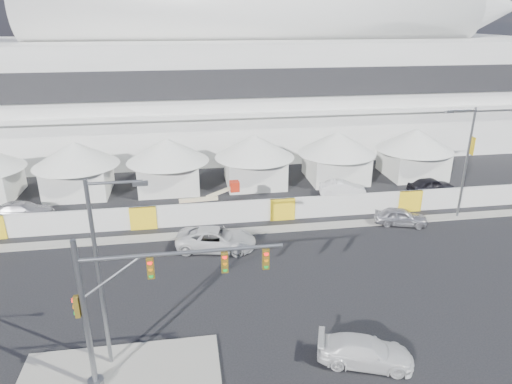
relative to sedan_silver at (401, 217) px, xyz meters
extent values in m
plane|color=black|center=(-15.90, -11.83, -0.75)|extent=(160.00, 160.00, 0.00)
cube|color=gray|center=(-21.90, -14.83, -0.68)|extent=(10.00, 5.00, 0.15)
cube|color=gray|center=(4.10, 0.67, -0.69)|extent=(80.00, 1.20, 0.12)
cube|color=silver|center=(-7.90, 30.17, 6.25)|extent=(80.00, 24.00, 14.00)
cube|color=black|center=(-7.90, 18.02, 9.05)|extent=(68.00, 0.30, 3.20)
cube|color=silver|center=(-7.90, 17.77, 5.55)|extent=(72.00, 0.80, 0.50)
cylinder|color=silver|center=(-7.90, 28.17, 17.03)|extent=(57.60, 8.40, 8.40)
cylinder|color=silver|center=(-5.90, 28.17, 16.61)|extent=(51.60, 6.80, 6.80)
cylinder|color=silver|center=(-3.90, 28.17, 16.19)|extent=(45.60, 5.20, 5.20)
cone|color=silver|center=(24.90, 28.17, 17.25)|extent=(8.00, 7.60, 7.60)
cube|color=silver|center=(-28.90, 12.17, 0.75)|extent=(6.00, 6.00, 3.00)
cone|color=silver|center=(-28.90, 12.17, 3.45)|extent=(8.40, 8.40, 2.40)
cube|color=silver|center=(-19.90, 12.17, 0.75)|extent=(6.00, 6.00, 3.00)
cone|color=silver|center=(-19.90, 12.17, 3.45)|extent=(8.40, 8.40, 2.40)
cube|color=silver|center=(-10.90, 12.17, 0.75)|extent=(6.00, 6.00, 3.00)
cone|color=silver|center=(-10.90, 12.17, 3.45)|extent=(8.40, 8.40, 2.40)
cube|color=silver|center=(-1.90, 12.17, 0.75)|extent=(6.00, 6.00, 3.00)
cone|color=silver|center=(-1.90, 12.17, 3.45)|extent=(8.40, 8.40, 2.40)
cube|color=silver|center=(7.10, 12.17, 0.75)|extent=(6.00, 6.00, 3.00)
cone|color=silver|center=(7.10, 12.17, 3.45)|extent=(8.40, 8.40, 2.40)
cube|color=silver|center=(-9.90, 2.67, 0.25)|extent=(70.00, 0.25, 2.00)
imported|color=#B6B6BB|center=(0.00, 0.00, 0.00)|extent=(3.01, 4.73, 1.50)
imported|color=silver|center=(-16.09, -1.92, 0.10)|extent=(4.00, 6.56, 1.70)
imported|color=silver|center=(-9.38, -15.60, -0.03)|extent=(3.49, 5.31, 1.43)
imported|color=silver|center=(-2.71, 7.33, 0.00)|extent=(2.48, 4.80, 1.51)
imported|color=black|center=(6.41, 6.58, 0.06)|extent=(2.30, 4.92, 1.63)
imported|color=silver|center=(-32.69, 6.44, 0.02)|extent=(2.41, 5.39, 1.54)
cylinder|color=slate|center=(-22.95, -15.25, 3.38)|extent=(0.27, 0.27, 7.97)
cylinder|color=slate|center=(-22.95, -15.25, -0.40)|extent=(0.77, 0.77, 0.40)
cylinder|color=slate|center=(-18.40, -15.25, 6.37)|extent=(9.10, 0.18, 0.18)
cube|color=#594714|center=(-19.85, -15.25, 5.73)|extent=(0.32, 0.22, 1.05)
cube|color=#594714|center=(-16.53, -15.25, 5.73)|extent=(0.32, 0.22, 1.05)
cube|color=#594714|center=(-14.62, -15.25, 5.73)|extent=(0.32, 0.22, 1.05)
cube|color=#594714|center=(-23.23, -15.25, 4.05)|extent=(0.22, 0.32, 1.05)
cylinder|color=slate|center=(-22.47, -13.61, 4.45)|extent=(0.20, 0.20, 10.10)
cylinder|color=slate|center=(-21.23, -13.61, 9.28)|extent=(2.47, 0.13, 0.13)
cube|color=slate|center=(-20.11, -13.61, 9.16)|extent=(0.67, 0.28, 0.17)
cylinder|color=slate|center=(5.78, 0.67, 4.22)|extent=(0.20, 0.20, 9.93)
cylinder|color=slate|center=(4.57, 0.67, 8.96)|extent=(2.43, 0.13, 0.13)
cube|color=slate|center=(3.46, 0.67, 8.85)|extent=(0.66, 0.28, 0.17)
cube|color=yellow|center=(6.06, 0.67, 5.87)|extent=(0.03, 0.66, 1.54)
cube|color=red|center=(-18.24, 4.00, -0.26)|extent=(3.33, 1.65, 0.99)
cube|color=beige|center=(-17.16, 4.00, 1.05)|extent=(3.43, 0.54, 0.31)
cube|color=beige|center=(-15.18, 4.00, 1.59)|extent=(2.66, 0.44, 1.09)
cube|color=red|center=(-13.92, 4.00, 2.04)|extent=(0.86, 0.86, 0.90)
camera|label=1|loc=(-17.96, -33.50, 16.29)|focal=32.00mm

